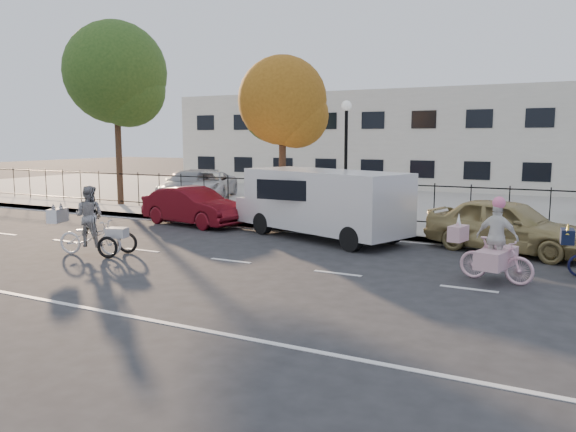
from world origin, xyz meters
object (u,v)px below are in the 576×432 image
Objects in this scene: zebra_trike at (90,228)px; gold_sedan at (507,225)px; lamppost at (346,140)px; white_van at (321,201)px; unicorn_bike at (495,250)px; pedestrian at (271,193)px; lot_car_a at (188,185)px; lot_car_b at (208,185)px; red_sedan at (193,206)px.

zebra_trike reaches higher than gold_sedan.
lamppost reaches higher than white_van.
unicorn_bike is 6.52m from white_van.
lamppost reaches higher than gold_sedan.
white_van reaches higher than gold_sedan.
pedestrian is (-8.92, 5.90, 0.34)m from unicorn_bike.
lamppost reaches higher than lot_car_a.
pedestrian is (1.30, 7.89, 0.32)m from zebra_trike.
white_van is (-5.65, 3.22, 0.49)m from unicorn_bike.
gold_sedan is (-0.13, 3.60, 0.05)m from unicorn_bike.
zebra_trike is 13.43m from lot_car_b.
zebra_trike is 1.23× the size of pedestrian.
red_sedan is at bearing -163.63° from white_van.
lamppost is 2.40× the size of pedestrian.
unicorn_bike is 3.60m from gold_sedan.
white_van reaches higher than lot_car_b.
pedestrian is at bearing -44.71° from lot_car_a.
red_sedan is at bearing -155.54° from lamppost.
white_van is at bearing 109.14° from gold_sedan.
red_sedan is (-0.72, 5.59, -0.04)m from zebra_trike.
lamppost is 10.60m from lot_car_b.
gold_sedan is at bearing 161.37° from pedestrian.
pedestrian is 8.04m from lot_car_a.
unicorn_bike is 10.70m from pedestrian.
lamppost is 3.30m from white_van.
white_van is 5.54m from gold_sedan.
gold_sedan is at bearing -77.64° from zebra_trike.
unicorn_bike is at bearing -97.56° from red_sedan.
red_sedan is 2.33× the size of pedestrian.
gold_sedan is at bearing -46.15° from lot_car_b.
white_van is 1.39× the size of lot_car_a.
unicorn_bike is at bearing -162.63° from gold_sedan.
white_van reaches higher than pedestrian.
lamppost is 1.95× the size of zebra_trike.
unicorn_bike reaches higher than zebra_trike.
zebra_trike is 8.00m from pedestrian.
pedestrian is at bearing -30.55° from red_sedan.
lot_car_b is at bearing 80.50° from gold_sedan.
red_sedan is 3.08m from pedestrian.
unicorn_bike reaches higher than gold_sedan.
zebra_trike is 10.41m from unicorn_bike.
lamppost reaches higher than unicorn_bike.
white_van is 4.23m from pedestrian.
zebra_trike is 11.53m from gold_sedan.
pedestrian is 7.74m from lot_car_b.
lamppost is 9.31m from zebra_trike.
red_sedan is (-5.29, 0.38, -0.50)m from white_van.
red_sedan is at bearing -9.31° from zebra_trike.
white_van reaches higher than lot_car_a.
pedestrian is (-3.04, 0.00, -2.06)m from lamppost.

